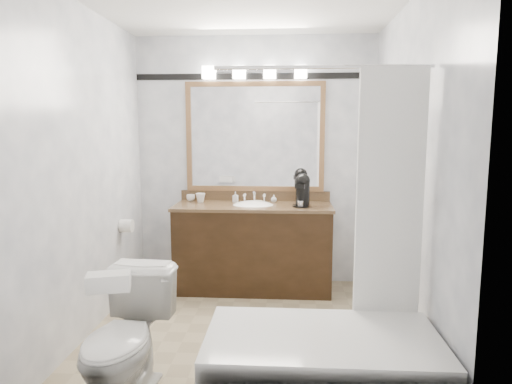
# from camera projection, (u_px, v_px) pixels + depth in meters

# --- Properties ---
(room) EXTENTS (2.42, 2.62, 2.52)m
(room) POSITION_uv_depth(u_px,v_px,m) (243.00, 174.00, 3.37)
(room) COLOR tan
(room) RESTS_ON ground
(vanity) EXTENTS (1.53, 0.58, 0.97)m
(vanity) POSITION_uv_depth(u_px,v_px,m) (253.00, 245.00, 4.49)
(vanity) COLOR black
(vanity) RESTS_ON ground
(mirror) EXTENTS (1.40, 0.04, 1.10)m
(mirror) POSITION_uv_depth(u_px,v_px,m) (255.00, 137.00, 4.61)
(mirror) COLOR olive
(mirror) RESTS_ON room
(vanity_light_bar) EXTENTS (1.02, 0.14, 0.12)m
(vanity_light_bar) POSITION_uv_depth(u_px,v_px,m) (255.00, 72.00, 4.46)
(vanity_light_bar) COLOR silver
(vanity_light_bar) RESTS_ON room
(accent_stripe) EXTENTS (2.40, 0.01, 0.06)m
(accent_stripe) POSITION_uv_depth(u_px,v_px,m) (255.00, 76.00, 4.53)
(accent_stripe) COLOR black
(accent_stripe) RESTS_ON room
(bathtub) EXTENTS (1.30, 0.75, 1.96)m
(bathtub) POSITION_uv_depth(u_px,v_px,m) (326.00, 361.00, 2.58)
(bathtub) COLOR white
(bathtub) RESTS_ON ground
(tp_roll) EXTENTS (0.11, 0.12, 0.12)m
(tp_roll) POSITION_uv_depth(u_px,v_px,m) (127.00, 226.00, 4.18)
(tp_roll) COLOR white
(tp_roll) RESTS_ON room
(toilet) EXTENTS (0.47, 0.76, 0.75)m
(toilet) POSITION_uv_depth(u_px,v_px,m) (125.00, 341.00, 2.62)
(toilet) COLOR white
(toilet) RESTS_ON ground
(tissue_box) EXTENTS (0.24, 0.18, 0.09)m
(tissue_box) POSITION_uv_depth(u_px,v_px,m) (109.00, 282.00, 2.37)
(tissue_box) COLOR white
(tissue_box) RESTS_ON toilet
(coffee_maker) EXTENTS (0.17, 0.20, 0.31)m
(coffee_maker) POSITION_uv_depth(u_px,v_px,m) (302.00, 189.00, 4.34)
(coffee_maker) COLOR black
(coffee_maker) RESTS_ON vanity
(cup_left) EXTENTS (0.11, 0.11, 0.07)m
(cup_left) POSITION_uv_depth(u_px,v_px,m) (191.00, 198.00, 4.65)
(cup_left) COLOR white
(cup_left) RESTS_ON vanity
(cup_right) EXTENTS (0.11, 0.11, 0.09)m
(cup_right) POSITION_uv_depth(u_px,v_px,m) (201.00, 198.00, 4.58)
(cup_right) COLOR white
(cup_right) RESTS_ON vanity
(soap_bottle_a) EXTENTS (0.06, 0.06, 0.11)m
(soap_bottle_a) POSITION_uv_depth(u_px,v_px,m) (235.00, 197.00, 4.58)
(soap_bottle_a) COLOR white
(soap_bottle_a) RESTS_ON vanity
(soap_bottle_b) EXTENTS (0.08, 0.08, 0.08)m
(soap_bottle_b) POSITION_uv_depth(u_px,v_px,m) (274.00, 198.00, 4.58)
(soap_bottle_b) COLOR white
(soap_bottle_b) RESTS_ON vanity
(soap_bar) EXTENTS (0.09, 0.07, 0.02)m
(soap_bar) POSITION_uv_depth(u_px,v_px,m) (258.00, 202.00, 4.55)
(soap_bar) COLOR beige
(soap_bar) RESTS_ON vanity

